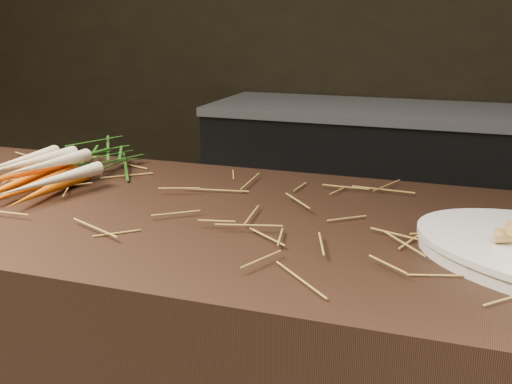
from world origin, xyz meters
TOP-DOWN VIEW (x-y plane):
  - back_counter at (0.30, 2.18)m, footprint 1.82×0.62m
  - straw_bedding at (0.00, 0.30)m, footprint 1.40×0.60m
  - root_veg_bunch at (-0.23, 0.43)m, footprint 0.18×0.49m

SIDE VIEW (x-z plane):
  - back_counter at x=0.30m, z-range 0.00..0.84m
  - straw_bedding at x=0.00m, z-range 0.90..0.92m
  - root_veg_bunch at x=-0.23m, z-range 0.90..0.99m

